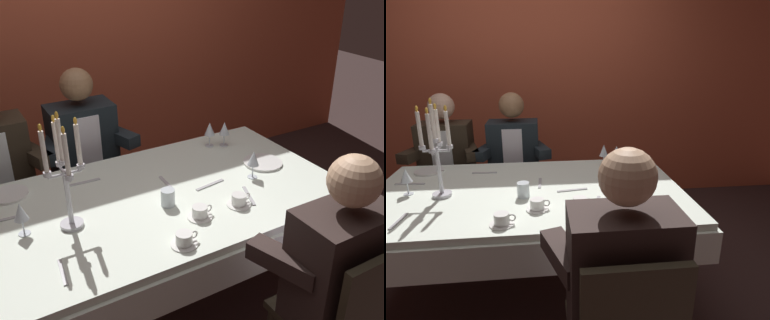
# 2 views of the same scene
# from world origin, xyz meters

# --- Properties ---
(ground_plane) EXTENTS (12.00, 12.00, 0.00)m
(ground_plane) POSITION_xyz_m (0.00, 0.00, 0.00)
(ground_plane) COLOR #392826
(back_wall) EXTENTS (6.00, 0.12, 2.70)m
(back_wall) POSITION_xyz_m (0.00, 1.66, 1.35)
(back_wall) COLOR #C05235
(back_wall) RESTS_ON ground_plane
(dining_table) EXTENTS (1.94, 1.14, 0.74)m
(dining_table) POSITION_xyz_m (0.00, 0.00, 0.62)
(dining_table) COLOR white
(dining_table) RESTS_ON ground_plane
(candelabra) EXTENTS (0.19, 0.19, 0.58)m
(candelabra) POSITION_xyz_m (-0.50, -0.05, 1.01)
(candelabra) COLOR silver
(candelabra) RESTS_ON dining_table
(dinner_plate_0) EXTENTS (0.24, 0.24, 0.01)m
(dinner_plate_0) POSITION_xyz_m (0.69, 0.01, 0.75)
(dinner_plate_0) COLOR white
(dinner_plate_0) RESTS_ON dining_table
(dinner_plate_1) EXTENTS (0.20, 0.20, 0.01)m
(dinner_plate_1) POSITION_xyz_m (-0.71, 0.40, 0.75)
(dinner_plate_1) COLOR white
(dinner_plate_1) RESTS_ON dining_table
(wine_glass_0) EXTENTS (0.07, 0.07, 0.16)m
(wine_glass_0) POSITION_xyz_m (0.53, -0.09, 0.86)
(wine_glass_0) COLOR silver
(wine_glass_0) RESTS_ON dining_table
(wine_glass_1) EXTENTS (0.07, 0.07, 0.16)m
(wine_glass_1) POSITION_xyz_m (-0.71, 0.01, 0.85)
(wine_glass_1) COLOR silver
(wine_glass_1) RESTS_ON dining_table
(wine_glass_2) EXTENTS (0.07, 0.07, 0.16)m
(wine_glass_2) POSITION_xyz_m (0.63, 0.35, 0.85)
(wine_glass_2) COLOR silver
(wine_glass_2) RESTS_ON dining_table
(wine_glass_3) EXTENTS (0.07, 0.07, 0.16)m
(wine_glass_3) POSITION_xyz_m (0.55, 0.39, 0.85)
(wine_glass_3) COLOR silver
(wine_glass_3) RESTS_ON dining_table
(water_tumbler_0) EXTENTS (0.07, 0.07, 0.09)m
(water_tumbler_0) POSITION_xyz_m (-0.02, -0.11, 0.78)
(water_tumbler_0) COLOR silver
(water_tumbler_0) RESTS_ON dining_table
(coffee_cup_0) EXTENTS (0.13, 0.12, 0.06)m
(coffee_cup_0) POSITION_xyz_m (-0.12, -0.44, 0.77)
(coffee_cup_0) COLOR white
(coffee_cup_0) RESTS_ON dining_table
(coffee_cup_1) EXTENTS (0.13, 0.12, 0.06)m
(coffee_cup_1) POSITION_xyz_m (0.29, -0.29, 0.77)
(coffee_cup_1) COLOR white
(coffee_cup_1) RESTS_ON dining_table
(coffee_cup_2) EXTENTS (0.13, 0.12, 0.06)m
(coffee_cup_2) POSITION_xyz_m (0.06, -0.29, 0.77)
(coffee_cup_2) COLOR white
(coffee_cup_2) RESTS_ON dining_table
(fork_0) EXTENTS (0.04, 0.17, 0.01)m
(fork_0) POSITION_xyz_m (-0.64, -0.35, 0.74)
(fork_0) COLOR #B7B7BC
(fork_0) RESTS_ON dining_table
(knife_1) EXTENTS (0.08, 0.18, 0.01)m
(knife_1) POSITION_xyz_m (0.38, -0.25, 0.74)
(knife_1) COLOR #B7B7BC
(knife_1) RESTS_ON dining_table
(spoon_2) EXTENTS (0.02, 0.17, 0.01)m
(spoon_2) POSITION_xyz_m (0.07, 0.09, 0.74)
(spoon_2) COLOR #B7B7BC
(spoon_2) RESTS_ON dining_table
(knife_3) EXTENTS (0.19, 0.03, 0.01)m
(knife_3) POSITION_xyz_m (-0.76, 0.17, 0.74)
(knife_3) COLOR #B7B7BC
(knife_3) RESTS_ON dining_table
(fork_4) EXTENTS (0.17, 0.03, 0.01)m
(fork_4) POSITION_xyz_m (-0.31, 0.33, 0.74)
(fork_4) COLOR #B7B7BC
(fork_4) RESTS_ON dining_table
(knife_5) EXTENTS (0.19, 0.04, 0.01)m
(knife_5) POSITION_xyz_m (0.27, -0.05, 0.74)
(knife_5) COLOR #B7B7BC
(knife_5) RESTS_ON dining_table
(seated_diner_1) EXTENTS (0.63, 0.48, 1.24)m
(seated_diner_1) POSITION_xyz_m (-0.15, 0.89, 0.74)
(seated_diner_1) COLOR #342E1F
(seated_diner_1) RESTS_ON ground_plane
(seated_diner_2) EXTENTS (0.63, 0.48, 1.24)m
(seated_diner_2) POSITION_xyz_m (0.38, -0.89, 0.74)
(seated_diner_2) COLOR #342E1F
(seated_diner_2) RESTS_ON ground_plane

